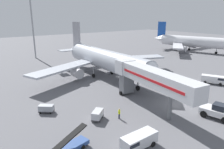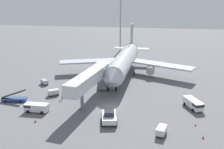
{
  "view_description": "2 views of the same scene",
  "coord_description": "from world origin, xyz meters",
  "px_view_note": "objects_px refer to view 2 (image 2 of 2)",
  "views": [
    {
      "loc": [
        -31.26,
        -21.9,
        16.25
      ],
      "look_at": [
        -2.71,
        16.41,
        2.6
      ],
      "focal_mm": 33.61,
      "sensor_mm": 36.0,
      "label": 1
    },
    {
      "loc": [
        9.79,
        -51.19,
        23.25
      ],
      "look_at": [
        -2.25,
        14.28,
        3.01
      ],
      "focal_mm": 41.26,
      "sensor_mm": 36.0,
      "label": 2
    }
  ],
  "objects_px": {
    "baggage_cart_near_center": "(161,131)",
    "baggage_cart_mid_center": "(44,82)",
    "ground_crew_worker_foreground": "(62,96)",
    "safety_cone_bravo": "(203,137)",
    "airplane_at_gate": "(125,60)",
    "service_van_near_left": "(36,107)",
    "baggage_cart_far_right": "(53,92)",
    "service_van_outer_right": "(194,104)",
    "safety_cone_alpha": "(35,121)",
    "belt_loader_truck": "(14,98)",
    "safety_cone_charlie": "(196,124)",
    "jet_bridge": "(92,78)",
    "pushback_tug": "(109,117)",
    "apron_light_mast": "(121,8)"
  },
  "relations": [
    {
      "from": "jet_bridge",
      "to": "baggage_cart_near_center",
      "type": "bearing_deg",
      "value": -40.18
    },
    {
      "from": "belt_loader_truck",
      "to": "service_van_near_left",
      "type": "bearing_deg",
      "value": -29.77
    },
    {
      "from": "airplane_at_gate",
      "to": "safety_cone_charlie",
      "type": "bearing_deg",
      "value": -59.17
    },
    {
      "from": "pushback_tug",
      "to": "baggage_cart_near_center",
      "type": "distance_m",
      "value": 10.39
    },
    {
      "from": "pushback_tug",
      "to": "safety_cone_bravo",
      "type": "xyz_separation_m",
      "value": [
        16.95,
        -2.98,
        -0.83
      ]
    },
    {
      "from": "ground_crew_worker_foreground",
      "to": "safety_cone_bravo",
      "type": "xyz_separation_m",
      "value": [
        30.04,
        -12.22,
        -0.62
      ]
    },
    {
      "from": "baggage_cart_mid_center",
      "to": "safety_cone_charlie",
      "type": "distance_m",
      "value": 41.63
    },
    {
      "from": "airplane_at_gate",
      "to": "pushback_tug",
      "type": "xyz_separation_m",
      "value": [
        1.23,
        -30.72,
        -3.63
      ]
    },
    {
      "from": "service_van_near_left",
      "to": "ground_crew_worker_foreground",
      "type": "distance_m",
      "value": 8.01
    },
    {
      "from": "jet_bridge",
      "to": "baggage_cart_near_center",
      "type": "height_order",
      "value": "jet_bridge"
    },
    {
      "from": "baggage_cart_near_center",
      "to": "baggage_cart_mid_center",
      "type": "bearing_deg",
      "value": 145.67
    },
    {
      "from": "service_van_near_left",
      "to": "safety_cone_charlie",
      "type": "distance_m",
      "value": 32.21
    },
    {
      "from": "airplane_at_gate",
      "to": "service_van_near_left",
      "type": "distance_m",
      "value": 32.7
    },
    {
      "from": "safety_cone_bravo",
      "to": "apron_light_mast",
      "type": "relative_size",
      "value": 0.02
    },
    {
      "from": "service_van_near_left",
      "to": "baggage_cart_near_center",
      "type": "bearing_deg",
      "value": -10.75
    },
    {
      "from": "baggage_cart_far_right",
      "to": "safety_cone_charlie",
      "type": "bearing_deg",
      "value": -16.7
    },
    {
      "from": "service_van_outer_right",
      "to": "baggage_cart_near_center",
      "type": "height_order",
      "value": "service_van_outer_right"
    },
    {
      "from": "jet_bridge",
      "to": "pushback_tug",
      "type": "xyz_separation_m",
      "value": [
        5.87,
        -10.17,
        -4.36
      ]
    },
    {
      "from": "baggage_cart_far_right",
      "to": "ground_crew_worker_foreground",
      "type": "xyz_separation_m",
      "value": [
        2.94,
        -1.9,
        0.09
      ]
    },
    {
      "from": "safety_cone_charlie",
      "to": "apron_light_mast",
      "type": "height_order",
      "value": "apron_light_mast"
    },
    {
      "from": "service_van_near_left",
      "to": "baggage_cart_far_right",
      "type": "bearing_deg",
      "value": 90.39
    },
    {
      "from": "pushback_tug",
      "to": "safety_cone_alpha",
      "type": "relative_size",
      "value": 8.24
    },
    {
      "from": "baggage_cart_near_center",
      "to": "baggage_cart_far_right",
      "type": "relative_size",
      "value": 1.06
    },
    {
      "from": "belt_loader_truck",
      "to": "baggage_cart_near_center",
      "type": "height_order",
      "value": "belt_loader_truck"
    },
    {
      "from": "pushback_tug",
      "to": "belt_loader_truck",
      "type": "xyz_separation_m",
      "value": [
        -23.56,
        6.11,
        -0.41
      ]
    },
    {
      "from": "baggage_cart_near_center",
      "to": "baggage_cart_mid_center",
      "type": "distance_m",
      "value": 38.34
    },
    {
      "from": "airplane_at_gate",
      "to": "safety_cone_alpha",
      "type": "relative_size",
      "value": 62.71
    },
    {
      "from": "baggage_cart_near_center",
      "to": "ground_crew_worker_foreground",
      "type": "bearing_deg",
      "value": 151.68
    },
    {
      "from": "service_van_outer_right",
      "to": "apron_light_mast",
      "type": "relative_size",
      "value": 0.21
    },
    {
      "from": "ground_crew_worker_foreground",
      "to": "safety_cone_alpha",
      "type": "xyz_separation_m",
      "value": [
        -0.94,
        -11.85,
        -0.6
      ]
    },
    {
      "from": "baggage_cart_far_right",
      "to": "safety_cone_bravo",
      "type": "distance_m",
      "value": 35.88
    },
    {
      "from": "baggage_cart_near_center",
      "to": "safety_cone_bravo",
      "type": "distance_m",
      "value": 7.08
    },
    {
      "from": "airplane_at_gate",
      "to": "pushback_tug",
      "type": "relative_size",
      "value": 7.61
    },
    {
      "from": "belt_loader_truck",
      "to": "baggage_cart_far_right",
      "type": "height_order",
      "value": "belt_loader_truck"
    },
    {
      "from": "service_van_outer_right",
      "to": "pushback_tug",
      "type": "bearing_deg",
      "value": -150.36
    },
    {
      "from": "service_van_outer_right",
      "to": "baggage_cart_far_right",
      "type": "xyz_separation_m",
      "value": [
        -32.72,
        1.64,
        -0.29
      ]
    },
    {
      "from": "ground_crew_worker_foreground",
      "to": "belt_loader_truck",
      "type": "bearing_deg",
      "value": -163.37
    },
    {
      "from": "belt_loader_truck",
      "to": "safety_cone_bravo",
      "type": "distance_m",
      "value": 41.53
    },
    {
      "from": "service_van_near_left",
      "to": "baggage_cart_mid_center",
      "type": "relative_size",
      "value": 1.85
    },
    {
      "from": "pushback_tug",
      "to": "apron_light_mast",
      "type": "height_order",
      "value": "apron_light_mast"
    },
    {
      "from": "pushback_tug",
      "to": "safety_cone_alpha",
      "type": "distance_m",
      "value": 14.29
    },
    {
      "from": "belt_loader_truck",
      "to": "safety_cone_charlie",
      "type": "bearing_deg",
      "value": -6.67
    },
    {
      "from": "ground_crew_worker_foreground",
      "to": "baggage_cart_mid_center",
      "type": "bearing_deg",
      "value": 133.22
    },
    {
      "from": "service_van_near_left",
      "to": "service_van_outer_right",
      "type": "distance_m",
      "value": 33.56
    },
    {
      "from": "apron_light_mast",
      "to": "safety_cone_alpha",
      "type": "bearing_deg",
      "value": -94.75
    },
    {
      "from": "baggage_cart_near_center",
      "to": "service_van_near_left",
      "type": "bearing_deg",
      "value": 169.25
    },
    {
      "from": "service_van_outer_right",
      "to": "safety_cone_alpha",
      "type": "distance_m",
      "value": 33.03
    },
    {
      "from": "service_van_near_left",
      "to": "safety_cone_alpha",
      "type": "height_order",
      "value": "service_van_near_left"
    },
    {
      "from": "service_van_near_left",
      "to": "safety_cone_bravo",
      "type": "relative_size",
      "value": 7.69
    },
    {
      "from": "airplane_at_gate",
      "to": "ground_crew_worker_foreground",
      "type": "relative_size",
      "value": 23.66
    }
  ]
}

